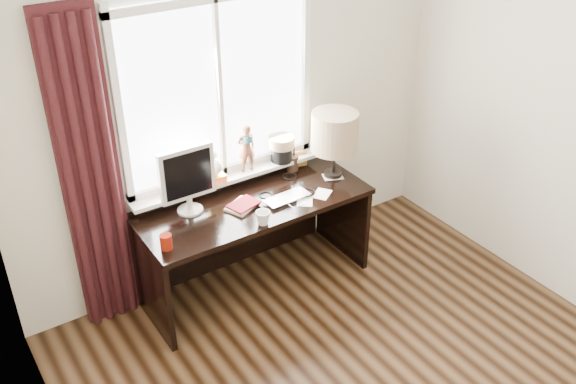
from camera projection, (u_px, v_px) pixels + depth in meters
wall_back at (237, 110)px, 4.63m from camera, size 3.50×0.00×2.60m
laptop at (287, 198)px, 4.61m from camera, size 0.35×0.24×0.03m
mug at (263, 217)px, 4.32m from camera, size 0.13×0.13×0.10m
red_cup at (166, 242)px, 4.08m from camera, size 0.08×0.08×0.10m
window at (223, 116)px, 4.52m from camera, size 1.52×0.22×1.40m
curtain at (91, 180)px, 4.12m from camera, size 0.38×0.09×2.25m
desk at (247, 223)px, 4.79m from camera, size 1.70×0.70×0.75m
monitor at (187, 176)px, 4.34m from camera, size 0.40×0.18×0.49m
notebook_stack at (243, 205)px, 4.52m from camera, size 0.27×0.24×0.03m
brush_holder at (292, 163)px, 4.96m from camera, size 0.09×0.09×0.25m
icon_frame at (301, 159)px, 5.02m from camera, size 0.10×0.04×0.13m
table_lamp at (335, 133)px, 4.74m from camera, size 0.35×0.35×0.52m
loose_papers at (320, 190)px, 4.73m from camera, size 0.56×0.35×0.00m
desk_cables at (291, 188)px, 4.75m from camera, size 0.43×0.42×0.01m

